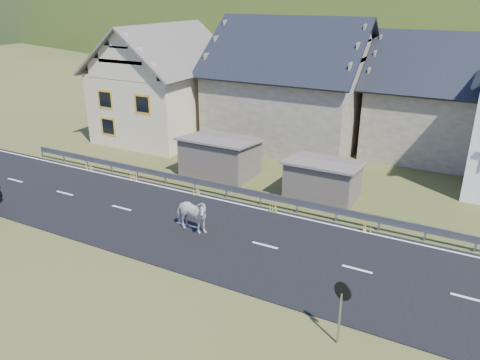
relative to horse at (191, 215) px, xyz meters
The scene contains 13 objects.
ground 1.08m from the horse, 140.69° to the left, with size 160.00×160.00×0.00m, color #374018.
road 1.07m from the horse, 140.69° to the left, with size 60.00×7.00×0.04m, color black.
lane_markings 1.05m from the horse, 140.69° to the left, with size 60.00×6.60×0.01m, color silver.
guardrail 4.13m from the horse, 96.87° to the left, with size 28.10×0.09×0.75m.
shed_left 7.34m from the horse, 109.85° to the left, with size 4.30×3.30×2.40m, color brown.
shed_right 7.55m from the horse, 57.96° to the left, with size 3.80×2.90×2.20m, color brown.
house_cream 16.62m from the horse, 130.25° to the left, with size 7.80×9.80×8.30m.
house_stone_a 15.92m from the horse, 95.53° to the left, with size 10.80×9.80×8.90m.
house_stone_b 19.66m from the horse, 63.95° to the left, with size 9.80×8.80×8.10m.
mountain 181.66m from the horse, 88.57° to the left, with size 440.00×280.00×260.00m, color #293D15.
conifer_patch 123.67m from the horse, 116.69° to the left, with size 76.00×50.00×28.00m, color black.
horse is the anchor object (origin of this frame).
traffic_mirror 8.98m from the horse, 25.96° to the right, with size 0.58×0.27×2.18m.
Camera 1 is at (11.31, -16.07, 10.14)m, focal length 35.00 mm.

